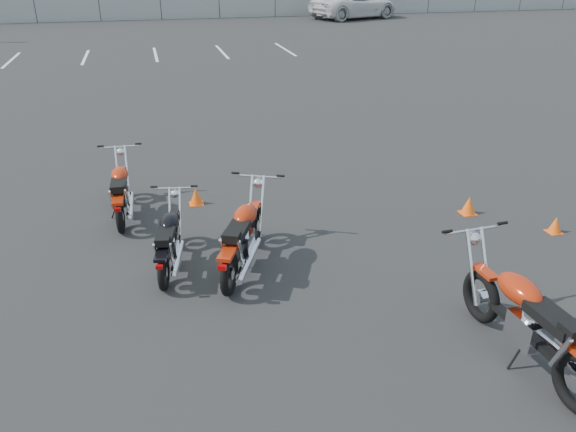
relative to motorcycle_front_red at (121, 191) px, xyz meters
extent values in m
plane|color=black|center=(2.19, -2.68, -0.45)|extent=(120.00, 120.00, 0.00)
torus|color=black|center=(0.01, 0.69, -0.16)|extent=(0.12, 0.57, 0.57)
cylinder|color=silver|center=(0.01, 0.69, -0.16)|extent=(0.10, 0.15, 0.15)
torus|color=black|center=(-0.03, -0.68, -0.16)|extent=(0.12, 0.57, 0.57)
cylinder|color=silver|center=(-0.03, -0.68, -0.16)|extent=(0.10, 0.15, 0.15)
cube|color=black|center=(-0.01, 0.01, -0.12)|extent=(0.12, 0.99, 0.06)
cube|color=silver|center=(-0.01, -0.04, -0.07)|extent=(0.27, 0.37, 0.28)
cylinder|color=silver|center=(-0.01, -0.04, 0.10)|extent=(0.20, 0.24, 0.25)
ellipsoid|color=#AB250A|center=(0.00, 0.18, 0.23)|extent=(0.30, 0.55, 0.24)
cube|color=black|center=(-0.02, -0.28, 0.21)|extent=(0.26, 0.53, 0.09)
cube|color=black|center=(-0.02, -0.51, 0.25)|extent=(0.21, 0.18, 0.11)
cube|color=#AB250A|center=(-0.03, -0.69, 0.13)|extent=(0.18, 0.40, 0.05)
cube|color=#AB250A|center=(0.01, 0.69, 0.13)|extent=(0.13, 0.32, 0.04)
cylinder|color=silver|center=(0.09, -0.54, 0.07)|extent=(0.05, 0.17, 0.37)
cylinder|color=silver|center=(-0.14, -0.53, 0.07)|extent=(0.05, 0.17, 0.37)
cylinder|color=silver|center=(0.13, -0.28, -0.18)|extent=(0.11, 1.04, 0.12)
cylinder|color=silver|center=(0.13, -0.58, -0.16)|extent=(0.12, 0.34, 0.12)
cylinder|color=silver|center=(0.10, 0.80, 0.14)|extent=(0.05, 0.38, 0.74)
cylinder|color=silver|center=(-0.07, 0.81, 0.14)|extent=(0.05, 0.38, 0.74)
sphere|color=silver|center=(0.02, 0.95, 0.38)|extent=(0.16, 0.16, 0.15)
cylinder|color=silver|center=(0.02, 0.97, 0.48)|extent=(0.66, 0.05, 0.03)
cylinder|color=black|center=(0.35, 0.95, 0.52)|extent=(0.11, 0.04, 0.03)
cylinder|color=black|center=(-0.31, 0.96, 0.52)|extent=(0.11, 0.04, 0.03)
cylinder|color=black|center=(-0.14, -0.08, -0.30)|extent=(0.15, 0.03, 0.28)
cube|color=#990505|center=(-0.04, -0.94, 0.07)|extent=(0.10, 0.06, 0.06)
torus|color=black|center=(0.80, -1.34, -0.19)|extent=(0.19, 0.53, 0.52)
cylinder|color=silver|center=(0.80, -1.34, -0.19)|extent=(0.11, 0.15, 0.14)
torus|color=black|center=(0.56, -2.57, -0.19)|extent=(0.19, 0.53, 0.52)
cylinder|color=silver|center=(0.56, -2.57, -0.19)|extent=(0.11, 0.15, 0.14)
cube|color=black|center=(0.68, -1.95, -0.15)|extent=(0.26, 0.91, 0.05)
cube|color=silver|center=(0.67, -2.00, -0.10)|extent=(0.30, 0.37, 0.26)
cylinder|color=silver|center=(0.67, -2.00, 0.06)|extent=(0.21, 0.25, 0.23)
ellipsoid|color=black|center=(0.71, -1.80, 0.18)|extent=(0.36, 0.54, 0.22)
cube|color=black|center=(0.63, -2.21, 0.16)|extent=(0.31, 0.51, 0.09)
cube|color=black|center=(0.59, -2.42, 0.19)|extent=(0.22, 0.19, 0.10)
cube|color=black|center=(0.55, -2.58, 0.09)|extent=(0.22, 0.39, 0.04)
cube|color=black|center=(0.80, -1.34, 0.09)|extent=(0.17, 0.31, 0.03)
cylinder|color=silver|center=(0.68, -2.46, 0.03)|extent=(0.07, 0.16, 0.34)
cylinder|color=silver|center=(0.48, -2.42, 0.03)|extent=(0.07, 0.16, 0.34)
cylinder|color=silver|center=(0.76, -2.23, -0.20)|extent=(0.26, 0.95, 0.11)
cylinder|color=silver|center=(0.71, -2.50, -0.19)|extent=(0.16, 0.32, 0.11)
cylinder|color=silver|center=(0.89, -1.25, 0.09)|extent=(0.10, 0.35, 0.68)
cylinder|color=silver|center=(0.74, -1.22, 0.09)|extent=(0.10, 0.35, 0.68)
sphere|color=silver|center=(0.84, -1.10, 0.31)|extent=(0.16, 0.16, 0.14)
cylinder|color=silver|center=(0.85, -1.08, 0.40)|extent=(0.60, 0.14, 0.03)
cylinder|color=black|center=(1.14, -1.16, 0.43)|extent=(0.11, 0.05, 0.03)
cylinder|color=black|center=(0.55, -1.04, 0.43)|extent=(0.11, 0.05, 0.03)
cylinder|color=black|center=(0.54, -2.01, -0.32)|extent=(0.14, 0.05, 0.26)
cube|color=#990505|center=(0.51, -2.80, 0.03)|extent=(0.09, 0.07, 0.05)
torus|color=black|center=(1.99, -1.56, -0.14)|extent=(0.35, 0.60, 0.61)
cylinder|color=silver|center=(1.99, -1.56, -0.14)|extent=(0.16, 0.19, 0.16)
torus|color=black|center=(1.39, -2.89, -0.14)|extent=(0.35, 0.60, 0.61)
cylinder|color=silver|center=(1.39, -2.89, -0.14)|extent=(0.16, 0.19, 0.16)
cube|color=black|center=(1.69, -2.23, -0.10)|extent=(0.53, 1.01, 0.06)
cube|color=silver|center=(1.67, -2.27, -0.04)|extent=(0.42, 0.47, 0.30)
cylinder|color=silver|center=(1.67, -2.27, 0.14)|extent=(0.29, 0.31, 0.27)
ellipsoid|color=#AB250A|center=(1.76, -2.06, 0.28)|extent=(0.52, 0.66, 0.26)
cube|color=black|center=(1.56, -2.50, 0.26)|extent=(0.47, 0.61, 0.10)
cube|color=black|center=(1.46, -2.73, 0.30)|extent=(0.28, 0.26, 0.12)
cube|color=#AB250A|center=(1.38, -2.91, 0.18)|extent=(0.34, 0.46, 0.05)
cube|color=#AB250A|center=(1.99, -1.56, 0.18)|extent=(0.26, 0.37, 0.04)
cylinder|color=silver|center=(1.56, -2.81, 0.11)|extent=(0.12, 0.19, 0.40)
cylinder|color=silver|center=(1.34, -2.71, 0.11)|extent=(0.12, 0.19, 0.40)
cylinder|color=silver|center=(1.71, -2.57, -0.16)|extent=(0.54, 1.05, 0.13)
cylinder|color=silver|center=(1.58, -2.86, -0.14)|extent=(0.26, 0.38, 0.13)
cylinder|color=silver|center=(2.12, -1.49, 0.18)|extent=(0.21, 0.39, 0.80)
cylinder|color=silver|center=(1.96, -1.41, 0.18)|extent=(0.21, 0.39, 0.80)
sphere|color=silver|center=(2.11, -1.30, 0.44)|extent=(0.21, 0.21, 0.16)
cylinder|color=silver|center=(2.12, -1.28, 0.54)|extent=(0.66, 0.32, 0.03)
cylinder|color=black|center=(2.43, -1.45, 0.59)|extent=(0.13, 0.08, 0.04)
cylinder|color=black|center=(1.79, -1.16, 0.59)|extent=(0.13, 0.08, 0.04)
cylinder|color=black|center=(1.52, -2.26, -0.29)|extent=(0.15, 0.09, 0.30)
cube|color=#990505|center=(1.27, -3.15, 0.11)|extent=(0.12, 0.10, 0.06)
torus|color=black|center=(4.25, -4.22, -0.12)|extent=(0.15, 0.66, 0.66)
cylinder|color=silver|center=(4.25, -4.22, -0.12)|extent=(0.12, 0.18, 0.18)
cube|color=black|center=(4.29, -5.01, -0.07)|extent=(0.17, 1.15, 0.07)
cube|color=silver|center=(4.30, -5.07, -0.01)|extent=(0.33, 0.43, 0.33)
cylinder|color=silver|center=(4.30, -5.07, 0.19)|extent=(0.23, 0.28, 0.29)
ellipsoid|color=#AB250A|center=(4.28, -4.81, 0.34)|extent=(0.37, 0.65, 0.28)
cube|color=black|center=(4.31, -5.34, 0.32)|extent=(0.31, 0.62, 0.11)
cube|color=black|center=(4.32, -5.61, 0.36)|extent=(0.25, 0.21, 0.13)
cube|color=#AB250A|center=(4.25, -4.22, 0.23)|extent=(0.16, 0.38, 0.04)
cylinder|color=silver|center=(4.19, -5.65, 0.16)|extent=(0.06, 0.20, 0.43)
cylinder|color=silver|center=(4.49, -5.33, -0.14)|extent=(0.16, 1.21, 0.14)
cylinder|color=silver|center=(4.35, -4.08, 0.23)|extent=(0.07, 0.44, 0.86)
cylinder|color=silver|center=(4.15, -4.09, 0.23)|extent=(0.07, 0.44, 0.86)
sphere|color=silver|center=(4.24, -3.91, 0.52)|extent=(0.18, 0.18, 0.18)
cylinder|color=silver|center=(4.24, -3.89, 0.63)|extent=(0.77, 0.07, 0.03)
cylinder|color=black|center=(4.62, -3.89, 0.67)|extent=(0.13, 0.05, 0.04)
cylinder|color=black|center=(3.86, -3.93, 0.67)|extent=(0.13, 0.05, 0.04)
cylinder|color=black|center=(4.15, -5.13, -0.28)|extent=(0.17, 0.03, 0.33)
cone|color=#FF570D|center=(5.78, -1.40, -0.28)|extent=(0.24, 0.24, 0.30)
cube|color=#FF570D|center=(5.78, -1.40, -0.44)|extent=(0.26, 0.26, 0.01)
cone|color=#FF570D|center=(6.75, -2.40, -0.30)|extent=(0.21, 0.21, 0.26)
cube|color=#FF570D|center=(6.75, -2.40, -0.44)|extent=(0.23, 0.23, 0.01)
cone|color=#FF570D|center=(1.25, 0.17, -0.29)|extent=(0.23, 0.23, 0.29)
cube|color=#FF570D|center=(1.25, 0.17, -0.44)|extent=(0.25, 0.25, 0.01)
cube|color=gray|center=(2.19, 32.32, 0.45)|extent=(80.00, 0.04, 1.80)
cylinder|color=black|center=(-5.81, 32.32, 0.45)|extent=(0.06, 0.06, 1.80)
cylinder|color=black|center=(-1.81, 32.32, 0.45)|extent=(0.06, 0.06, 1.80)
cylinder|color=black|center=(2.19, 32.32, 0.45)|extent=(0.06, 0.06, 1.80)
cylinder|color=black|center=(6.19, 32.32, 0.45)|extent=(0.06, 0.06, 1.80)
cylinder|color=black|center=(10.19, 32.32, 0.45)|extent=(0.06, 0.06, 1.80)
cylinder|color=black|center=(14.19, 32.32, 0.45)|extent=(0.06, 0.06, 1.80)
cylinder|color=black|center=(18.19, 32.32, 0.45)|extent=(0.06, 0.06, 1.80)
cylinder|color=black|center=(22.19, 32.32, 0.45)|extent=(0.06, 0.06, 1.80)
cube|color=silver|center=(-4.81, 17.32, -0.44)|extent=(0.12, 4.00, 0.01)
cube|color=silver|center=(-1.81, 17.32, -0.44)|extent=(0.12, 4.00, 0.01)
cube|color=silver|center=(1.19, 17.32, -0.44)|extent=(0.12, 4.00, 0.01)
cube|color=silver|center=(4.19, 17.32, -0.44)|extent=(0.12, 4.00, 0.01)
cube|color=silver|center=(7.19, 17.32, -0.44)|extent=(0.12, 4.00, 0.01)
camera|label=1|loc=(0.57, -9.20, 3.64)|focal=35.00mm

